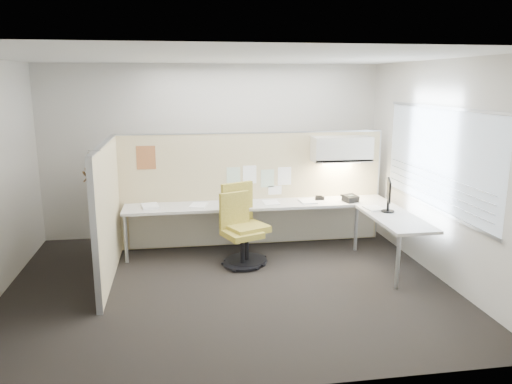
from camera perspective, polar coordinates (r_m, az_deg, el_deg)
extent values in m
cube|color=black|center=(6.45, -3.12, -10.56)|extent=(5.50, 4.50, 0.01)
cube|color=white|center=(5.94, -3.46, 15.21)|extent=(5.50, 4.50, 0.01)
cube|color=beige|center=(8.25, -4.88, 4.68)|extent=(5.50, 0.02, 2.80)
cube|color=beige|center=(3.87, 0.13, -4.40)|extent=(5.50, 0.02, 2.80)
cube|color=beige|center=(6.88, 20.17, 2.35)|extent=(0.02, 4.50, 2.80)
cube|color=#919EA8|center=(6.84, 20.08, 3.59)|extent=(0.01, 2.80, 1.30)
cube|color=#CAB98C|center=(7.77, -0.40, 0.29)|extent=(4.10, 0.06, 1.75)
cube|color=#CAB98C|center=(6.68, -16.59, -2.30)|extent=(0.06, 2.20, 1.75)
cube|color=beige|center=(7.50, 0.36, -1.46)|extent=(4.00, 0.60, 0.04)
cube|color=beige|center=(7.03, 15.61, -2.90)|extent=(0.60, 1.47, 0.04)
cube|color=beige|center=(7.85, 0.03, -3.57)|extent=(3.90, 0.02, 0.64)
cylinder|color=#A5A8AA|center=(7.30, -14.65, -5.25)|extent=(0.05, 0.05, 0.69)
cylinder|color=#A5A8AA|center=(6.44, 15.90, -7.74)|extent=(0.05, 0.05, 0.69)
cylinder|color=#A5A8AA|center=(7.73, 11.36, -4.09)|extent=(0.05, 0.05, 0.69)
cube|color=beige|center=(7.78, 9.74, 4.87)|extent=(0.90, 0.36, 0.38)
cube|color=#FFEABF|center=(7.81, 9.69, 3.34)|extent=(0.60, 0.06, 0.02)
cube|color=#8CBF8C|center=(7.65, -2.59, 1.81)|extent=(0.21, 0.00, 0.28)
cube|color=white|center=(7.68, -0.74, 2.01)|extent=(0.21, 0.00, 0.28)
cube|color=#8CBF8C|center=(7.74, 1.32, 1.56)|extent=(0.21, 0.00, 0.28)
cube|color=white|center=(7.79, 3.27, 1.84)|extent=(0.21, 0.00, 0.28)
cube|color=#8CBF8C|center=(7.72, -1.47, 0.24)|extent=(0.28, 0.00, 0.18)
cube|color=white|center=(7.80, 2.18, 0.22)|extent=(0.21, 0.00, 0.14)
cube|color=orange|center=(7.57, -12.46, 3.86)|extent=(0.28, 0.00, 0.35)
cylinder|color=black|center=(7.04, -1.57, -8.22)|extent=(0.53, 0.53, 0.03)
cylinder|color=black|center=(6.97, -1.58, -6.65)|extent=(0.06, 0.06, 0.41)
cube|color=gold|center=(6.90, -1.59, -4.82)|extent=(0.61, 0.61, 0.08)
cube|color=gold|center=(7.00, -2.50, -2.04)|extent=(0.44, 0.22, 0.51)
cylinder|color=black|center=(7.17, -1.10, -7.79)|extent=(0.58, 0.58, 0.03)
cylinder|color=black|center=(7.09, -1.10, -6.10)|extent=(0.07, 0.07, 0.45)
cube|color=gold|center=(7.02, -1.11, -4.11)|extent=(0.68, 0.68, 0.09)
cube|color=gold|center=(7.13, -2.18, -1.13)|extent=(0.48, 0.26, 0.56)
cylinder|color=black|center=(7.24, 14.82, -2.13)|extent=(0.18, 0.18, 0.02)
cylinder|color=black|center=(7.22, 14.85, -1.54)|extent=(0.04, 0.04, 0.16)
cube|color=black|center=(7.17, 14.95, 0.21)|extent=(0.18, 0.42, 0.29)
cube|color=black|center=(7.17, 14.95, 0.21)|extent=(0.14, 0.37, 0.25)
cube|color=black|center=(7.72, 10.75, -0.74)|extent=(0.25, 0.25, 0.12)
cylinder|color=black|center=(7.70, 10.08, -0.48)|extent=(0.09, 0.17, 0.04)
cube|color=black|center=(7.77, 7.29, -0.73)|extent=(0.14, 0.04, 0.05)
cube|color=black|center=(7.79, 7.19, -0.64)|extent=(0.11, 0.08, 0.06)
cube|color=silver|center=(5.82, -18.02, 4.51)|extent=(0.14, 0.02, 0.02)
cylinder|color=silver|center=(5.84, -18.64, 3.65)|extent=(0.02, 0.02, 0.14)
cube|color=#AD7F4C|center=(5.86, -18.55, 2.40)|extent=(0.02, 0.42, 0.12)
cube|color=#AD7F4C|center=(5.90, -18.77, 2.05)|extent=(0.02, 0.42, 0.12)
cube|color=#A4A4AE|center=(5.94, -18.32, -3.41)|extent=(0.01, 0.07, 1.04)
cube|color=white|center=(7.43, -12.02, -1.57)|extent=(0.28, 0.34, 0.04)
cube|color=white|center=(7.39, -6.58, -1.53)|extent=(0.30, 0.35, 0.02)
cube|color=white|center=(7.40, -2.36, -1.33)|extent=(0.28, 0.34, 0.04)
cube|color=white|center=(7.52, 1.72, -1.21)|extent=(0.23, 0.30, 0.01)
cube|color=white|center=(7.62, 5.94, -1.07)|extent=(0.24, 0.31, 0.02)
cube|color=white|center=(7.36, 13.32, -1.82)|extent=(0.26, 0.32, 0.02)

